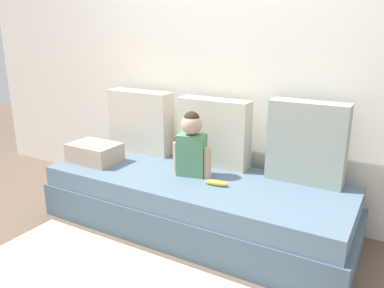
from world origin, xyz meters
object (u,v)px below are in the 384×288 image
(throw_pillow_right, at_px, (307,143))
(throw_pillow_left, at_px, (141,122))
(couch, at_px, (194,203))
(toddler, at_px, (192,144))
(throw_pillow_center, at_px, (214,133))
(banana, at_px, (217,183))
(folded_blanket, at_px, (95,153))

(throw_pillow_right, bearing_deg, throw_pillow_left, 180.00)
(couch, relative_size, toddler, 4.80)
(couch, xyz_separation_m, throw_pillow_center, (0.00, 0.32, 0.48))
(couch, relative_size, banana, 13.65)
(couch, xyz_separation_m, folded_blanket, (-0.88, -0.10, 0.29))
(couch, xyz_separation_m, toddler, (-0.04, 0.03, 0.45))
(couch, relative_size, throw_pillow_left, 3.94)
(couch, relative_size, folded_blanket, 5.80)
(toddler, bearing_deg, folded_blanket, -171.08)
(couch, height_order, throw_pillow_center, throw_pillow_center)
(throw_pillow_left, relative_size, throw_pillow_right, 1.02)
(couch, distance_m, toddler, 0.45)
(throw_pillow_right, xyz_separation_m, banana, (-0.50, -0.38, -0.27))
(couch, xyz_separation_m, banana, (0.22, -0.07, 0.23))
(throw_pillow_right, bearing_deg, couch, -156.35)
(throw_pillow_left, relative_size, throw_pillow_center, 1.03)
(toddler, xyz_separation_m, folded_blanket, (-0.84, -0.13, -0.16))
(throw_pillow_left, bearing_deg, throw_pillow_right, 0.00)
(throw_pillow_left, bearing_deg, throw_pillow_center, 0.00)
(throw_pillow_left, xyz_separation_m, throw_pillow_right, (1.44, 0.00, 0.02))
(banana, bearing_deg, throw_pillow_center, 119.52)
(throw_pillow_center, bearing_deg, couch, -90.00)
(toddler, relative_size, folded_blanket, 1.21)
(throw_pillow_right, bearing_deg, folded_blanket, -165.33)
(throw_pillow_left, distance_m, throw_pillow_center, 0.72)
(throw_pillow_left, height_order, banana, throw_pillow_left)
(couch, height_order, throw_pillow_right, throw_pillow_right)
(throw_pillow_right, relative_size, banana, 3.39)
(throw_pillow_right, bearing_deg, throw_pillow_center, 180.00)
(folded_blanket, bearing_deg, banana, 2.00)
(throw_pillow_right, height_order, banana, throw_pillow_right)
(throw_pillow_center, bearing_deg, folded_blanket, -154.56)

